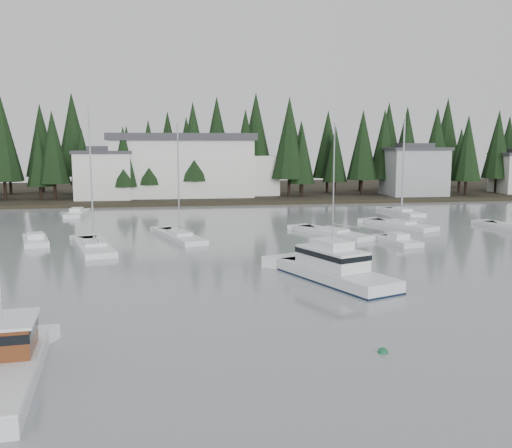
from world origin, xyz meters
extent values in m
plane|color=gray|center=(0.00, 0.00, 0.00)|extent=(260.00, 260.00, 0.00)
cube|color=black|center=(0.00, 97.00, 0.00)|extent=(240.00, 54.00, 1.00)
cube|color=silver|center=(-18.00, 79.00, 4.25)|extent=(9.00, 7.00, 7.50)
cube|color=#38383D|center=(-18.00, 79.00, 8.25)|extent=(9.54, 7.42, 0.50)
cube|color=#38383D|center=(-18.00, 79.00, 8.85)|extent=(4.95, 3.85, 0.80)
cube|color=#999EA0|center=(36.00, 78.00, 4.50)|extent=(10.00, 8.00, 8.00)
cube|color=#38383D|center=(36.00, 78.00, 8.75)|extent=(10.60, 8.48, 0.50)
cube|color=#38383D|center=(36.00, 78.00, 9.35)|extent=(5.50, 4.40, 0.80)
cube|color=silver|center=(-5.00, 82.00, 5.50)|extent=(24.00, 10.00, 10.00)
cube|color=#38383D|center=(-5.00, 82.00, 10.80)|extent=(25.00, 11.00, 1.20)
cube|color=silver|center=(7.00, 84.00, 4.00)|extent=(10.00, 8.00, 7.00)
cube|color=#451A0D|center=(-14.46, 5.77, 1.48)|extent=(2.66, 2.88, 1.38)
cube|color=white|center=(-14.46, 5.77, 2.22)|extent=(2.99, 3.26, 0.12)
cube|color=black|center=(-14.46, 5.77, 1.76)|extent=(2.73, 2.93, 0.40)
cylinder|color=#A5A8AD|center=(-14.46, 5.77, 3.06)|extent=(0.08, 0.08, 1.58)
cube|color=white|center=(4.00, 19.15, 0.14)|extent=(6.69, 10.66, 1.49)
cube|color=black|center=(4.00, 19.15, 0.03)|extent=(6.74, 10.72, 0.20)
cube|color=white|center=(3.81, 19.62, 1.58)|extent=(4.36, 5.89, 1.35)
cube|color=black|center=(3.81, 19.62, 1.90)|extent=(4.44, 5.96, 0.37)
cube|color=white|center=(3.81, 19.62, 2.55)|extent=(2.74, 3.17, 0.60)
cylinder|color=#A5A8AD|center=(3.81, 19.62, 3.30)|extent=(0.10, 0.10, 1.02)
cube|color=white|center=(9.58, 38.93, -0.03)|extent=(6.54, 10.02, 1.05)
cube|color=white|center=(9.58, 38.93, 0.62)|extent=(3.05, 3.80, 0.30)
cylinder|color=#A5A8AD|center=(9.58, 38.93, 6.14)|extent=(0.14, 0.14, 11.28)
cube|color=white|center=(-14.32, 34.38, -0.03)|extent=(5.10, 10.38, 1.05)
cube|color=white|center=(-14.32, 34.38, 0.62)|extent=(2.68, 3.77, 0.30)
cylinder|color=#A5A8AD|center=(-14.32, 34.38, 6.66)|extent=(0.14, 0.14, 12.32)
cube|color=white|center=(24.43, 55.74, -0.03)|extent=(3.34, 8.85, 1.05)
cube|color=white|center=(24.43, 55.74, 0.62)|extent=(2.01, 3.10, 0.30)
cylinder|color=#A5A8AD|center=(24.43, 55.74, 7.05)|extent=(0.14, 0.14, 13.09)
cube|color=white|center=(-6.46, 39.21, -0.03)|extent=(5.41, 10.37, 1.05)
cube|color=white|center=(-6.46, 39.21, 0.62)|extent=(2.67, 3.79, 0.30)
cylinder|color=#A5A8AD|center=(-6.46, 39.21, 6.06)|extent=(0.14, 0.14, 11.12)
cube|color=white|center=(19.12, 43.59, -0.03)|extent=(6.17, 9.30, 1.05)
cube|color=white|center=(19.12, 43.59, 0.62)|extent=(2.98, 3.56, 0.30)
cylinder|color=#A5A8AD|center=(19.12, 43.59, 6.31)|extent=(0.14, 0.14, 11.62)
cube|color=white|center=(14.41, 33.04, 0.05)|extent=(3.08, 5.62, 0.90)
cube|color=white|center=(14.41, 33.04, 0.75)|extent=(1.76, 1.93, 0.55)
cube|color=white|center=(-19.80, 60.70, 0.05)|extent=(2.48, 6.97, 0.90)
cube|color=white|center=(-19.80, 60.70, 0.75)|extent=(1.59, 2.26, 0.55)
cube|color=white|center=(-20.32, 38.54, 0.05)|extent=(3.67, 6.33, 0.90)
cube|color=white|center=(-20.32, 38.54, 0.75)|extent=(1.94, 2.23, 0.55)
sphere|color=#145933|center=(2.11, 5.43, 0.00)|extent=(0.48, 0.48, 0.48)
camera|label=1|loc=(-7.50, -18.52, 9.49)|focal=40.00mm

